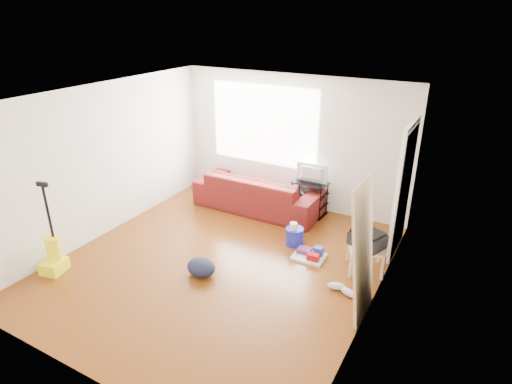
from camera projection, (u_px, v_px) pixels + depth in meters
The scene contains 13 objects.
room at pixel (228, 184), 6.08m from camera, with size 4.51×5.01×2.51m.
sofa at pixel (258, 209), 8.24m from camera, with size 2.41×0.94×0.70m, color #55130D.
tv_stand at pixel (309, 198), 7.91m from camera, with size 0.66×0.41×0.63m.
tv at pixel (311, 174), 7.72m from camera, with size 0.58×0.08×0.34m, color black.
side_table at pixel (366, 250), 6.19m from camera, with size 0.64×0.64×0.40m.
printer at pixel (367, 239), 6.12m from camera, with size 0.56×0.49×0.24m.
bucket at pixel (294, 244), 7.00m from camera, with size 0.29×0.29×0.29m, color #1B24A6.
toilet_paper at pixel (293, 234), 6.89m from camera, with size 0.12×0.12×0.11m, color silver.
cleaning_tray at pixel (310, 255), 6.60m from camera, with size 0.50×0.40×0.17m.
backpack at pixel (201, 274), 6.20m from camera, with size 0.44×0.35×0.24m, color black.
sneakers at pixel (342, 289), 5.79m from camera, with size 0.46×0.24×0.10m.
vacuum at pixel (54, 256), 6.19m from camera, with size 0.36×0.39×1.39m.
door_panel at pixel (356, 311), 5.46m from camera, with size 0.04×0.71×1.78m, color tan.
Camera 1 is at (3.15, -4.57, 3.56)m, focal length 30.00 mm.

